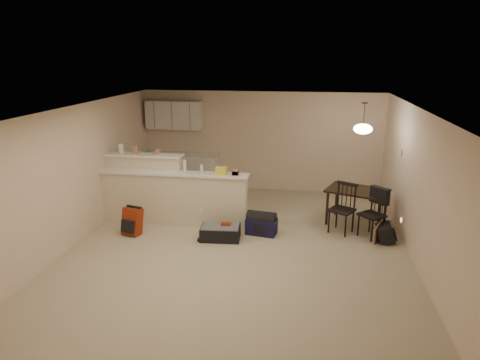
% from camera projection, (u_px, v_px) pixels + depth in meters
% --- Properties ---
extents(room, '(7.00, 7.02, 2.50)m').
position_uv_depth(room, '(239.00, 180.00, 7.47)').
color(room, '#B9AC8E').
rests_on(room, ground).
extents(breakfast_bar, '(3.08, 0.58, 1.39)m').
position_uv_depth(breakfast_bar, '(163.00, 193.00, 8.84)').
color(breakfast_bar, beige).
rests_on(breakfast_bar, ground).
extents(upper_cabinets, '(1.40, 0.34, 0.70)m').
position_uv_depth(upper_cabinets, '(174.00, 115.00, 10.76)').
color(upper_cabinets, white).
rests_on(upper_cabinets, room).
extents(kitchen_counter, '(1.80, 0.60, 0.90)m').
position_uv_depth(kitchen_counter, '(182.00, 172.00, 11.02)').
color(kitchen_counter, white).
rests_on(kitchen_counter, ground).
extents(thermostat, '(0.02, 0.12, 0.12)m').
position_uv_depth(thermostat, '(401.00, 153.00, 8.42)').
color(thermostat, beige).
rests_on(thermostat, room).
extents(jar, '(0.10, 0.10, 0.20)m').
position_uv_depth(jar, '(121.00, 149.00, 8.86)').
color(jar, silver).
rests_on(jar, breakfast_bar).
extents(cereal_box, '(0.10, 0.07, 0.16)m').
position_uv_depth(cereal_box, '(135.00, 150.00, 8.82)').
color(cereal_box, '#A77556').
rests_on(cereal_box, breakfast_bar).
extents(small_box, '(0.08, 0.06, 0.12)m').
position_uv_depth(small_box, '(158.00, 152.00, 8.76)').
color(small_box, '#A77556').
rests_on(small_box, breakfast_bar).
extents(bottle_a, '(0.07, 0.07, 0.26)m').
position_uv_depth(bottle_a, '(185.00, 166.00, 8.52)').
color(bottle_a, silver).
rests_on(bottle_a, breakfast_bar).
extents(bottle_b, '(0.06, 0.06, 0.18)m').
position_uv_depth(bottle_b, '(202.00, 169.00, 8.48)').
color(bottle_b, silver).
rests_on(bottle_b, breakfast_bar).
extents(bag_lump, '(0.22, 0.18, 0.14)m').
position_uv_depth(bag_lump, '(221.00, 171.00, 8.42)').
color(bag_lump, '#A77556').
rests_on(bag_lump, breakfast_bar).
extents(pouch, '(0.12, 0.10, 0.08)m').
position_uv_depth(pouch, '(235.00, 173.00, 8.39)').
color(pouch, '#A77556').
rests_on(pouch, breakfast_bar).
extents(extra_item_x, '(0.10, 0.10, 0.11)m').
position_uv_depth(extra_item_x, '(235.00, 172.00, 8.39)').
color(extra_item_x, '#A77556').
rests_on(extra_item_x, breakfast_bar).
extents(extra_item_y, '(0.06, 0.06, 0.15)m').
position_uv_depth(extra_item_y, '(217.00, 170.00, 8.43)').
color(extra_item_y, silver).
rests_on(extra_item_y, breakfast_bar).
extents(dining_table, '(1.39, 1.16, 0.74)m').
position_uv_depth(dining_table, '(358.00, 194.00, 8.65)').
color(dining_table, black).
rests_on(dining_table, ground).
extents(pendant_lamp, '(0.36, 0.36, 0.62)m').
position_uv_depth(pendant_lamp, '(363.00, 128.00, 8.28)').
color(pendant_lamp, brown).
rests_on(pendant_lamp, room).
extents(dining_chair_near, '(0.58, 0.57, 0.99)m').
position_uv_depth(dining_chair_near, '(342.00, 209.00, 8.29)').
color(dining_chair_near, black).
rests_on(dining_chair_near, ground).
extents(dining_chair_far, '(0.57, 0.57, 0.94)m').
position_uv_depth(dining_chair_far, '(372.00, 214.00, 8.09)').
color(dining_chair_far, black).
rests_on(dining_chair_far, ground).
extents(suitcase, '(0.77, 0.53, 0.25)m').
position_uv_depth(suitcase, '(221.00, 233.00, 8.09)').
color(suitcase, black).
rests_on(suitcase, ground).
extents(red_backpack, '(0.39, 0.30, 0.52)m').
position_uv_depth(red_backpack, '(132.00, 221.00, 8.28)').
color(red_backpack, maroon).
rests_on(red_backpack, ground).
extents(navy_duffel, '(0.62, 0.41, 0.31)m').
position_uv_depth(navy_duffel, '(261.00, 226.00, 8.31)').
color(navy_duffel, '#15133D').
rests_on(navy_duffel, ground).
extents(black_daypack, '(0.28, 0.39, 0.33)m').
position_uv_depth(black_daypack, '(385.00, 233.00, 7.96)').
color(black_daypack, black).
rests_on(black_daypack, ground).
extents(cardboard_sheet, '(0.21, 0.43, 0.35)m').
position_uv_depth(cardboard_sheet, '(378.00, 232.00, 7.98)').
color(cardboard_sheet, '#A77556').
rests_on(cardboard_sheet, ground).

